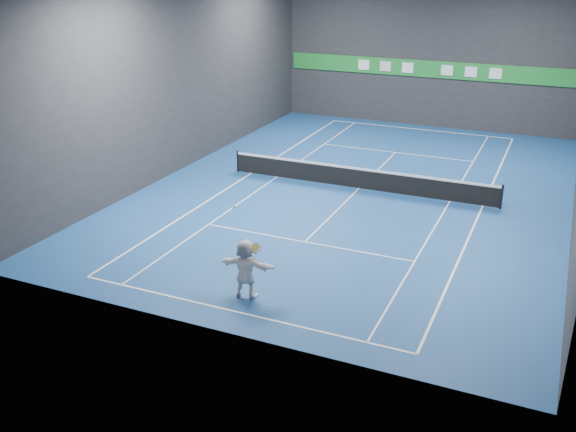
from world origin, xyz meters
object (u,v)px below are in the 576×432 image
at_px(tennis_ball, 234,207).
at_px(tennis_net, 359,178).
at_px(tennis_racket, 257,250).
at_px(player, 246,269).

relative_size(tennis_ball, tennis_net, 0.01).
height_order(tennis_ball, tennis_racket, tennis_ball).
relative_size(player, tennis_racket, 3.13).
height_order(player, tennis_net, player).
bearing_deg(tennis_racket, tennis_net, 91.36).
distance_m(player, tennis_ball, 1.94).
xyz_separation_m(player, tennis_ball, (-0.42, 0.18, 1.88)).
height_order(player, tennis_racket, player).
distance_m(player, tennis_racket, 0.76).
relative_size(player, tennis_net, 0.15).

